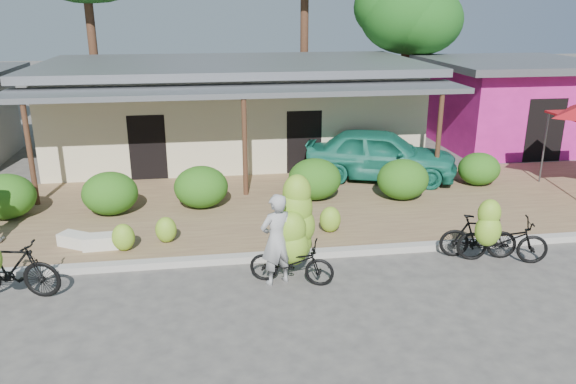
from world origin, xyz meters
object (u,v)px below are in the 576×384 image
object	(u,v)px
bike_far_right	(502,240)
sack_far	(76,240)
bike_right	(481,233)
sack_near	(103,241)
vendor	(276,239)
tree_near_right	(403,13)
bike_center	(294,238)
teal_van	(380,154)
bike_left	(8,268)

from	to	relation	value
bike_far_right	sack_far	xyz separation A→B (m)	(-9.05, 1.91, -0.23)
bike_right	sack_near	bearing A→B (deg)	92.29
vendor	sack_far	bearing A→B (deg)	-48.60
tree_near_right	bike_far_right	distance (m)	14.30
tree_near_right	sack_far	world-z (taller)	tree_near_right
bike_right	vendor	xyz separation A→B (m)	(-4.39, -0.34, 0.29)
bike_center	teal_van	world-z (taller)	bike_center
bike_center	sack_far	distance (m)	5.01
bike_far_right	sack_far	bearing A→B (deg)	94.10
sack_near	vendor	xyz separation A→B (m)	(3.59, -1.96, 0.65)
bike_left	bike_right	size ratio (longest dim) A/B	1.15
bike_left	sack_near	bearing A→B (deg)	-24.44
tree_near_right	sack_near	xyz separation A→B (m)	(-10.70, -11.70, -4.62)
tree_near_right	bike_right	distance (m)	14.25
bike_center	bike_left	bearing A→B (deg)	111.04
bike_left	vendor	world-z (taller)	vendor
bike_left	bike_center	distance (m)	5.35
tree_near_right	sack_far	size ratio (longest dim) A/B	8.60
bike_left	sack_far	distance (m)	2.21
bike_left	bike_center	size ratio (longest dim) A/B	0.94
bike_left	sack_near	size ratio (longest dim) A/B	2.29
vendor	teal_van	world-z (taller)	vendor
sack_far	teal_van	distance (m)	9.08
tree_near_right	sack_far	distance (m)	16.79
tree_near_right	teal_van	size ratio (longest dim) A/B	1.42
bike_far_right	teal_van	size ratio (longest dim) A/B	0.43
bike_right	sack_near	size ratio (longest dim) A/B	1.99
teal_van	sack_near	bearing A→B (deg)	137.64
bike_right	bike_far_right	xyz separation A→B (m)	(0.45, -0.09, -0.15)
bike_center	sack_far	world-z (taller)	bike_center
bike_right	vendor	distance (m)	4.41
bike_far_right	sack_near	distance (m)	8.61
sack_near	vendor	bearing A→B (deg)	-28.71
bike_left	vendor	distance (m)	4.97
tree_near_right	bike_left	bearing A→B (deg)	-131.70
sack_far	bike_left	bearing A→B (deg)	-110.26
bike_left	bike_far_right	size ratio (longest dim) A/B	0.99
bike_far_right	sack_far	size ratio (longest dim) A/B	2.63
sack_near	vendor	size ratio (longest dim) A/B	0.46
bike_center	bike_far_right	world-z (taller)	bike_center
bike_right	teal_van	bearing A→B (deg)	17.93
bike_left	vendor	xyz separation A→B (m)	(4.96, -0.12, 0.30)
vendor	teal_van	distance (m)	7.24
sack_near	bike_far_right	bearing A→B (deg)	-11.47
tree_near_right	bike_left	world-z (taller)	tree_near_right
sack_far	teal_van	bearing A→B (deg)	25.44
tree_near_right	bike_center	xyz separation A→B (m)	(-6.73, -13.43, -4.06)
tree_near_right	vendor	size ratio (longest dim) A/B	3.50
bike_center	sack_near	xyz separation A→B (m)	(-3.97, 1.72, -0.56)
bike_far_right	vendor	xyz separation A→B (m)	(-4.85, -0.25, 0.43)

